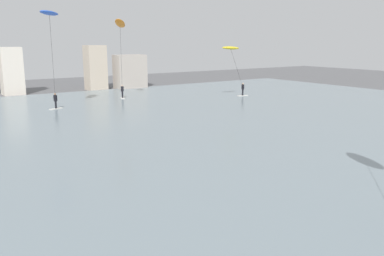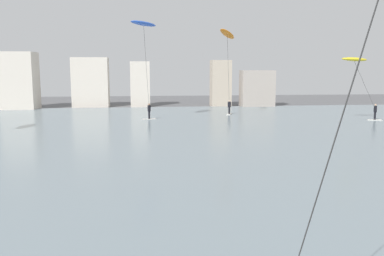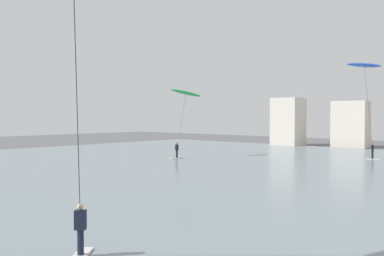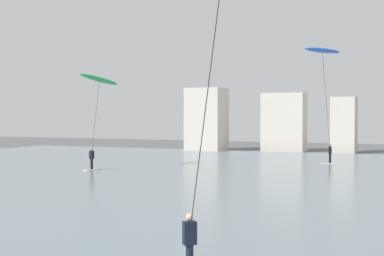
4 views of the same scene
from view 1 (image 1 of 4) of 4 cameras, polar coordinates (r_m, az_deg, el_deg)
name	(u,v)px [view 1 (image 1 of 4)]	position (r m, az deg, el deg)	size (l,w,h in m)	color
water_bay	(122,129)	(32.73, -9.96, -0.16)	(84.00, 52.00, 0.10)	gray
kitesurfer_orange	(120,29)	(48.43, -10.13, 13.59)	(2.67, 3.94, 9.49)	silver
kitesurfer_yellow	(233,54)	(49.12, 5.77, 10.34)	(5.21, 2.07, 6.33)	silver
kitesurfer_blue	(50,19)	(42.00, -19.52, 14.30)	(3.17, 3.91, 9.71)	silver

